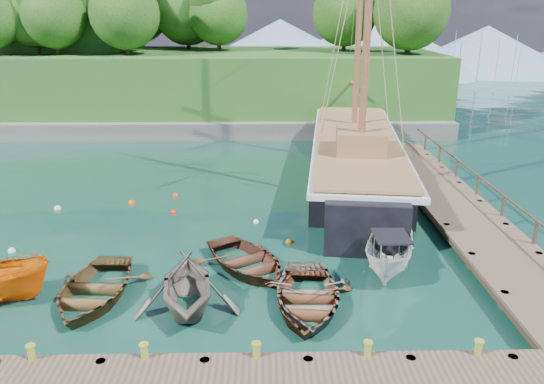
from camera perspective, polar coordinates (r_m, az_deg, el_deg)
The scene contains 24 objects.
ground at distance 19.70m, azimuth -7.41°, elevation -9.81°, with size 160.00×160.00×0.00m, color #0E3226.
dock_east at distance 27.40m, azimuth 18.90°, elevation -1.24°, with size 3.20×24.00×1.10m.
bollard_0 at distance 16.52m, azimuth -24.06°, elevation -17.78°, with size 0.26×0.26×0.45m, color olive.
bollard_1 at distance 15.65m, azimuth -13.33°, elevation -18.75°, with size 0.26×0.26×0.45m, color olive.
bollard_2 at distance 15.32m, azimuth -1.65°, elevation -19.11°, with size 0.26×0.26×0.45m, color olive.
bollard_3 at distance 15.57m, azimuth 10.09°, elevation -18.72°, with size 0.26×0.26×0.45m, color olive.
bollard_4 at distance 16.37m, azimuth 20.97°, elevation -17.71°, with size 0.26×0.26×0.45m, color olive.
rowboat_0 at distance 19.65m, azimuth -18.61°, elevation -10.82°, with size 3.34×4.67×0.97m, color brown.
rowboat_1 at distance 18.30m, azimuth -9.02°, elevation -12.34°, with size 3.50×4.06×2.14m, color #70675B.
rowboat_2 at distance 18.13m, azimuth 3.72°, elevation -12.43°, with size 3.12×4.36×0.90m, color #582E1A.
rowboat_3 at distance 18.34m, azimuth 3.78°, elevation -12.04°, with size 3.28×4.60×0.95m, color #5F5B50.
rowboat_4 at distance 20.64m, azimuth -2.73°, elevation -8.25°, with size 3.18×4.45×0.92m, color #522D1E.
cabin_boat_white at distance 20.98m, azimuth 12.45°, elevation -8.23°, with size 1.70×4.52×1.75m, color silver.
schooner at distance 31.05m, azimuth 8.97°, elevation 3.20°, with size 7.22×27.03×19.74m.
mooring_buoy_0 at distance 24.46m, azimuth -26.18°, elevation -5.78°, with size 0.31×0.31×0.31m, color white.
mooring_buoy_1 at distance 26.44m, azimuth -10.53°, elevation -2.23°, with size 0.30×0.30×0.30m, color #FA2302.
mooring_buoy_2 at distance 23.03m, azimuth -5.10°, elevation -5.27°, with size 0.31×0.31×0.31m, color #CF4A1A.
mooring_buoy_3 at distance 24.87m, azimuth -1.74°, elevation -3.30°, with size 0.27×0.27×0.27m, color silver.
mooring_buoy_4 at distance 28.19m, azimuth -14.85°, elevation -1.21°, with size 0.36×0.36×0.36m, color #E55400.
mooring_buoy_5 at distance 28.74m, azimuth -10.33°, elevation -0.47°, with size 0.35×0.35×0.35m, color red.
mooring_buoy_6 at distance 28.55m, azimuth -22.05°, elevation -1.74°, with size 0.37×0.37×0.37m, color silver.
mooring_buoy_7 at distance 22.79m, azimuth 1.84°, elevation -5.47°, with size 0.31×0.31×0.31m, color #D15F00.
headland at distance 50.94m, azimuth -18.76°, elevation 13.69°, with size 51.00×19.31×12.90m.
distant_ridge at distance 87.31m, azimuth 0.40°, elevation 15.72°, with size 117.00×40.00×10.00m.
Camera 1 is at (2.21, -17.14, 9.47)m, focal length 35.00 mm.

